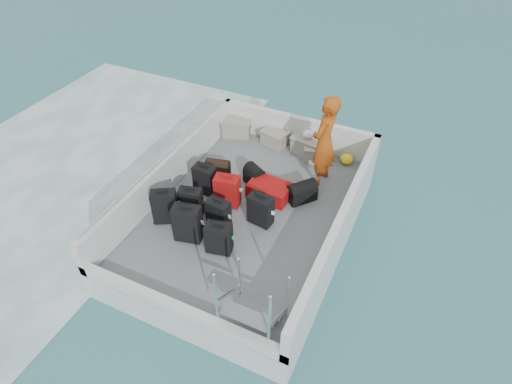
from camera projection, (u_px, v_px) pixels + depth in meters
ground at (249, 233)px, 8.41m from camera, size 160.00×160.00×0.00m
wake_foam at (64, 170)px, 9.95m from camera, size 10.00×10.00×0.00m
ferry_hull at (249, 223)px, 8.21m from camera, size 3.60×5.00×0.60m
deck at (249, 211)px, 8.01m from camera, size 3.30×4.70×0.02m
deck_fittings at (259, 212)px, 7.43m from camera, size 3.60×5.00×0.90m
suitcase_0 at (165, 207)px, 7.58m from camera, size 0.50×0.43×0.67m
suitcase_1 at (191, 203)px, 7.70m from camera, size 0.45×0.32×0.61m
suitcase_2 at (205, 180)px, 8.21m from camera, size 0.42×0.26×0.60m
suitcase_3 at (188, 224)px, 7.24m from camera, size 0.52×0.37×0.71m
suitcase_4 at (219, 215)px, 7.49m from camera, size 0.42×0.28×0.60m
suitcase_5 at (227, 191)px, 7.93m from camera, size 0.50×0.36×0.64m
suitcase_6 at (219, 239)px, 7.06m from camera, size 0.47×0.34×0.59m
suitcase_7 at (261, 210)px, 7.56m from camera, size 0.47×0.31×0.61m
suitcase_8 at (270, 190)px, 8.20m from camera, size 0.82×0.57×0.31m
duffel_0 at (218, 170)px, 8.66m from camera, size 0.54×0.41×0.32m
duffel_1 at (254, 177)px, 8.51m from camera, size 0.49×0.46×0.32m
duffel_2 at (302, 193)px, 8.13m from camera, size 0.57×0.61×0.32m
crate_0 at (237, 128)px, 9.83m from camera, size 0.72×0.59×0.38m
crate_1 at (274, 138)px, 9.54m from camera, size 0.60×0.48×0.32m
crate_2 at (307, 146)px, 9.28m from camera, size 0.68×0.53×0.37m
crate_3 at (317, 154)px, 9.09m from camera, size 0.61×0.49×0.32m
yellow_bag at (347, 159)px, 9.04m from camera, size 0.28×0.26×0.22m
white_bag at (308, 135)px, 9.10m from camera, size 0.24×0.24×0.18m
passenger at (324, 142)px, 8.07m from camera, size 0.54×0.75×1.88m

